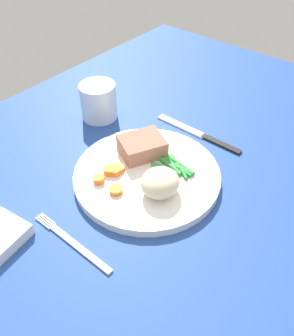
{
  "coord_description": "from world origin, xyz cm",
  "views": [
    {
      "loc": [
        -38.47,
        -28.69,
        47.54
      ],
      "look_at": [
        -2.59,
        0.92,
        4.6
      ],
      "focal_mm": 37.46,
      "sensor_mm": 36.0,
      "label": 1
    }
  ],
  "objects": [
    {
      "name": "carrot_slices",
      "position": [
        -7.76,
        4.92,
        4.12
      ],
      "size": [
        6.63,
        6.53,
        1.21
      ],
      "color": "orange",
      "rests_on": "dinner_plate"
    },
    {
      "name": "dinner_plate",
      "position": [
        -2.59,
        0.92,
        2.8
      ],
      "size": [
        26.9,
        26.9,
        1.6
      ],
      "primitive_type": "cylinder",
      "color": "white",
      "rests_on": "dining_table"
    },
    {
      "name": "fork",
      "position": [
        -21.1,
        0.66,
        2.2
      ],
      "size": [
        1.44,
        16.6,
        0.4
      ],
      "rotation": [
        0.0,
        0.0,
        -0.07
      ],
      "color": "silver",
      "rests_on": "dining_table"
    },
    {
      "name": "green_beans",
      "position": [
        1.87,
        -1.88,
        3.96
      ],
      "size": [
        4.81,
        9.14,
        0.78
      ],
      "color": "#2D8C38",
      "rests_on": "dinner_plate"
    },
    {
      "name": "water_glass",
      "position": [
        6.21,
        22.06,
        5.39
      ],
      "size": [
        7.98,
        7.98,
        8.0
      ],
      "color": "silver",
      "rests_on": "dining_table"
    },
    {
      "name": "meat_portion",
      "position": [
        1.04,
        5.16,
        5.25
      ],
      "size": [
        10.24,
        9.6,
        3.29
      ],
      "primitive_type": "cube",
      "rotation": [
        0.0,
        0.0,
        -0.47
      ],
      "color": "#A86B56",
      "rests_on": "dinner_plate"
    },
    {
      "name": "dining_table",
      "position": [
        0.0,
        0.0,
        1.0
      ],
      "size": [
        120.0,
        90.0,
        2.0
      ],
      "color": "#234793",
      "rests_on": "ground"
    },
    {
      "name": "knife",
      "position": [
        14.72,
        0.63,
        2.2
      ],
      "size": [
        1.7,
        20.5,
        0.64
      ],
      "rotation": [
        0.0,
        0.0,
        -0.01
      ],
      "color": "black",
      "rests_on": "dining_table"
    },
    {
      "name": "mashed_potatoes",
      "position": [
        -5.01,
        -3.92,
        5.83
      ],
      "size": [
        6.89,
        6.39,
        4.46
      ],
      "primitive_type": "ellipsoid",
      "color": "beige",
      "rests_on": "dinner_plate"
    }
  ]
}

